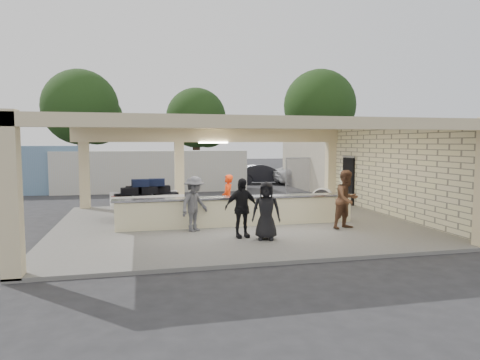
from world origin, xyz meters
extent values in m
plane|color=#262628|center=(0.00, 0.00, 0.00)|extent=(120.00, 120.00, 0.00)
cube|color=#66635E|center=(0.00, 0.00, 0.05)|extent=(12.00, 10.00, 0.10)
cube|color=beige|center=(0.00, 0.00, 3.50)|extent=(12.00, 10.00, 0.02)
cube|color=beige|center=(6.00, 0.00, 1.75)|extent=(0.02, 10.00, 3.50)
cube|color=black|center=(5.94, 3.20, 1.15)|extent=(0.10, 0.95, 2.10)
cube|color=beige|center=(0.00, 4.75, 3.20)|extent=(12.00, 0.50, 0.60)
cube|color=beige|center=(0.00, -4.85, 3.35)|extent=(12.00, 0.30, 0.30)
cube|color=beige|center=(-5.50, 4.75, 1.80)|extent=(0.40, 0.40, 3.50)
cube|color=beige|center=(-1.50, 4.75, 1.80)|extent=(0.40, 0.40, 3.50)
cube|color=beige|center=(5.80, 4.80, 1.80)|extent=(0.40, 0.40, 3.50)
cube|color=beige|center=(-5.80, -4.80, 1.80)|extent=(0.40, 0.40, 3.50)
cube|color=white|center=(0.00, 4.50, 2.88)|extent=(1.30, 0.12, 0.06)
cube|color=#FFEABF|center=(3.80, 1.50, 3.47)|extent=(0.55, 0.55, 0.04)
cube|color=#FFEABF|center=(3.80, -0.50, 3.47)|extent=(0.55, 0.55, 0.04)
cube|color=#FFEABF|center=(3.80, -2.50, 3.47)|extent=(0.55, 0.55, 0.04)
cube|color=beige|center=(0.00, -0.50, 0.55)|extent=(8.00, 0.50, 0.90)
cube|color=#B7B7BC|center=(0.00, -0.50, 1.05)|extent=(8.20, 0.58, 0.06)
cube|color=white|center=(-3.00, 1.38, 0.70)|extent=(2.63, 1.72, 0.12)
cylinder|color=black|center=(-3.94, 0.74, 0.30)|extent=(0.16, 0.41, 0.40)
cylinder|color=black|center=(-4.04, 1.83, 0.30)|extent=(0.16, 0.41, 0.40)
cylinder|color=black|center=(-1.95, 0.92, 0.30)|extent=(0.16, 0.41, 0.40)
cylinder|color=black|center=(-2.05, 2.01, 0.30)|extent=(0.16, 0.41, 0.40)
cube|color=white|center=(-3.06, 2.12, 0.90)|extent=(2.50, 0.28, 0.30)
cube|color=white|center=(-2.93, 0.63, 0.90)|extent=(2.50, 0.28, 0.30)
cube|color=black|center=(-3.77, 1.00, 0.89)|extent=(0.61, 0.43, 0.26)
cube|color=black|center=(-3.07, 1.07, 0.89)|extent=(0.61, 0.43, 0.26)
cube|color=black|center=(-2.37, 1.13, 0.89)|extent=(0.61, 0.43, 0.26)
cube|color=black|center=(-3.82, 1.60, 0.89)|extent=(0.61, 0.43, 0.26)
cube|color=black|center=(-3.12, 1.67, 0.89)|extent=(0.61, 0.43, 0.26)
cube|color=black|center=(-2.43, 1.73, 0.89)|extent=(0.61, 0.43, 0.26)
cube|color=black|center=(-3.58, 1.12, 1.16)|extent=(0.61, 0.43, 0.26)
cube|color=black|center=(-2.90, 1.38, 1.16)|extent=(0.61, 0.43, 0.26)
cube|color=black|center=(-2.42, 1.63, 1.16)|extent=(0.61, 0.43, 0.26)
cube|color=black|center=(-3.42, 1.64, 1.16)|extent=(0.61, 0.43, 0.26)
cube|color=black|center=(-3.20, 1.36, 1.43)|extent=(0.61, 0.43, 0.26)
cube|color=black|center=(-2.61, 1.51, 1.43)|extent=(0.61, 0.43, 0.26)
cube|color=#590F0C|center=(-3.86, 0.90, 0.89)|extent=(0.61, 0.43, 0.26)
cube|color=black|center=(-2.13, 1.76, 0.89)|extent=(0.61, 0.43, 0.26)
cube|color=black|center=(-3.03, 1.77, 1.16)|extent=(0.61, 0.43, 0.26)
cylinder|color=white|center=(3.83, 1.27, 0.65)|extent=(0.90, 0.76, 0.89)
cylinder|color=black|center=(3.83, 1.27, 0.65)|extent=(0.84, 0.73, 0.79)
cube|color=white|center=(3.53, 1.27, 0.25)|extent=(0.06, 0.50, 0.30)
cube|color=white|center=(4.13, 1.27, 0.25)|extent=(0.06, 0.50, 0.30)
imported|color=#F9390D|center=(-0.17, 0.44, 0.92)|extent=(0.45, 0.66, 1.65)
imported|color=brown|center=(3.29, -1.83, 1.05)|extent=(1.01, 0.69, 1.90)
imported|color=black|center=(-0.32, -2.31, 0.97)|extent=(1.07, 0.52, 1.75)
imported|color=#4F4F54|center=(-1.55, -1.13, 0.96)|extent=(1.09, 1.05, 1.73)
imported|color=black|center=(0.31, -2.73, 0.94)|extent=(0.88, 0.56, 1.67)
imported|color=silver|center=(8.23, 13.41, 0.71)|extent=(5.10, 2.64, 1.42)
imported|color=silver|center=(10.34, 12.97, 0.73)|extent=(4.94, 3.45, 1.46)
imported|color=black|center=(5.22, 14.41, 0.67)|extent=(4.12, 1.73, 1.34)
cube|color=#BBBBB6|center=(-2.51, 11.51, 1.20)|extent=(11.08, 2.25, 2.40)
cylinder|color=gray|center=(5.00, 9.00, 1.00)|extent=(0.06, 0.06, 2.00)
cylinder|color=gray|center=(7.00, 9.00, 1.00)|extent=(0.06, 0.06, 2.00)
cylinder|color=gray|center=(9.00, 9.00, 1.00)|extent=(0.06, 0.06, 2.00)
cylinder|color=gray|center=(11.00, 9.00, 1.00)|extent=(0.06, 0.06, 2.00)
cylinder|color=gray|center=(13.00, 9.00, 1.00)|extent=(0.06, 0.06, 2.00)
cylinder|color=gray|center=(15.00, 9.00, 1.00)|extent=(0.06, 0.06, 2.00)
cylinder|color=gray|center=(17.00, 9.00, 1.00)|extent=(0.06, 0.06, 2.00)
cube|color=gray|center=(11.00, 9.00, 1.00)|extent=(12.00, 0.02, 2.00)
cylinder|color=gray|center=(11.00, 9.00, 2.00)|extent=(12.00, 0.05, 0.05)
cylinder|color=#382619|center=(-8.00, 24.00, 2.25)|extent=(0.70, 0.70, 4.50)
sphere|color=black|center=(-8.00, 24.00, 5.85)|extent=(6.30, 6.30, 6.30)
sphere|color=black|center=(-6.80, 24.60, 4.95)|extent=(4.50, 4.50, 4.50)
cylinder|color=#382619|center=(2.00, 26.00, 2.00)|extent=(0.70, 0.70, 4.00)
sphere|color=black|center=(2.00, 26.00, 5.20)|extent=(5.60, 5.60, 5.60)
sphere|color=black|center=(3.20, 26.60, 4.40)|extent=(4.00, 4.00, 4.00)
cylinder|color=#382619|center=(14.00, 25.00, 2.50)|extent=(0.70, 0.70, 5.00)
sphere|color=black|center=(14.00, 25.00, 6.50)|extent=(7.00, 7.00, 7.00)
sphere|color=black|center=(15.20, 25.60, 5.50)|extent=(5.00, 5.00, 5.00)
cube|color=#B2A78D|center=(9.50, 10.00, 1.60)|extent=(6.00, 8.00, 3.20)
camera|label=1|loc=(-3.17, -14.35, 2.88)|focal=32.00mm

